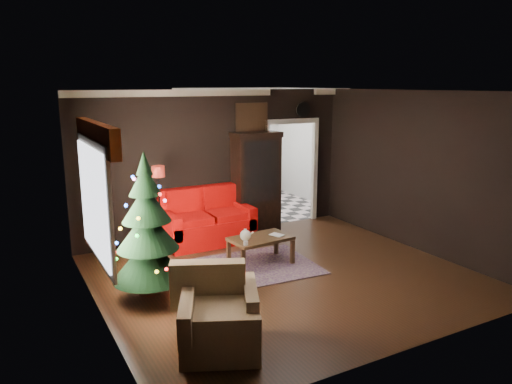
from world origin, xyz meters
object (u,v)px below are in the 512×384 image
christmas_tree (147,226)px  armchair (220,311)px  kitchen_table (251,195)px  floor_lamp (160,206)px  loveseat (207,217)px  coffee_table (261,250)px  teapot (245,235)px  curio_cabinet (256,185)px  wall_clock (303,110)px

christmas_tree → armchair: (0.31, -1.63, -0.59)m
armchair → kitchen_table: bearing=83.1°
kitchen_table → floor_lamp: bearing=-147.3°
loveseat → christmas_tree: size_ratio=0.90×
coffee_table → teapot: teapot is taller
curio_cabinet → floor_lamp: curio_cabinet is taller
floor_lamp → armchair: size_ratio=1.53×
wall_clock → christmas_tree: bearing=-150.1°
floor_lamp → teapot: size_ratio=7.07×
christmas_tree → kitchen_table: christmas_tree is taller
armchair → teapot: 2.48m
christmas_tree → armchair: 1.76m
christmas_tree → coffee_table: size_ratio=1.91×
wall_clock → teapot: bearing=-141.1°
loveseat → curio_cabinet: size_ratio=0.89×
loveseat → wall_clock: 3.04m
loveseat → coffee_table: size_ratio=1.72×
coffee_table → kitchen_table: bearing=64.5°
christmas_tree → teapot: (1.69, 0.43, -0.50)m
coffee_table → curio_cabinet: bearing=63.7°
christmas_tree → coffee_table: bearing=13.5°
curio_cabinet → wall_clock: size_ratio=5.94×
curio_cabinet → kitchen_table: bearing=65.6°
kitchen_table → teapot: bearing=-119.5°
floor_lamp → coffee_table: bearing=-46.5°
curio_cabinet → kitchen_table: size_ratio=2.53×
floor_lamp → armchair: bearing=-97.2°
christmas_tree → kitchen_table: 5.01m
loveseat → coffee_table: (0.33, -1.43, -0.27)m
curio_cabinet → coffee_table: 1.97m
teapot → wall_clock: 3.50m
coffee_table → loveseat: bearing=103.2°
loveseat → wall_clock: wall_clock is taller
curio_cabinet → wall_clock: wall_clock is taller
teapot → kitchen_table: (1.77, 3.12, -0.18)m
wall_clock → kitchen_table: 2.43m
coffee_table → kitchen_table: 3.41m
floor_lamp → kitchen_table: bearing=32.7°
armchair → teapot: bearing=80.5°
armchair → loveseat: bearing=93.4°
curio_cabinet → christmas_tree: bearing=-142.9°
floor_lamp → wall_clock: (3.27, 0.50, 1.55)m
wall_clock → armchair: bearing=-133.3°
floor_lamp → wall_clock: bearing=8.7°
loveseat → curio_cabinet: 1.25m
floor_lamp → armchair: (-0.43, -3.43, -0.37)m
curio_cabinet → wall_clock: bearing=8.5°
christmas_tree → teapot: 1.82m
christmas_tree → wall_clock: wall_clock is taller
curio_cabinet → kitchen_table: (0.65, 1.43, -0.57)m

